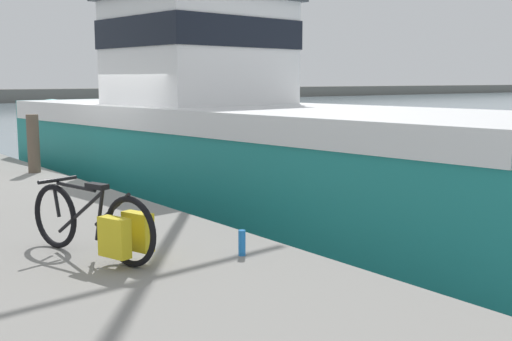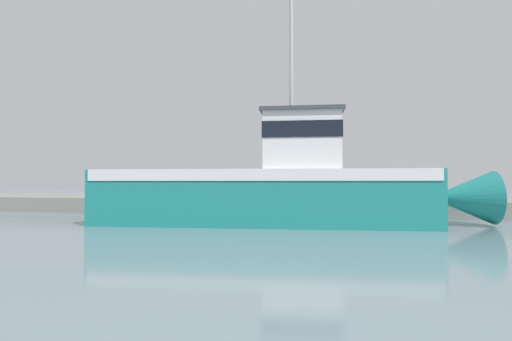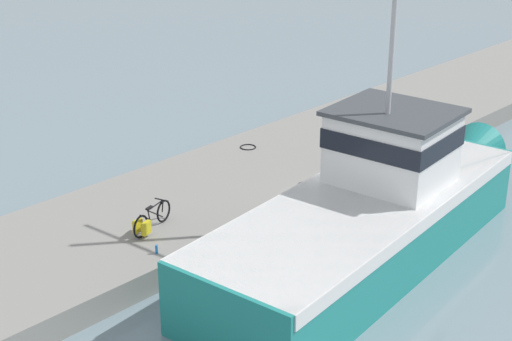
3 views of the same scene
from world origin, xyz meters
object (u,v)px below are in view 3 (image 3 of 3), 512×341
object	(u,v)px
fishing_boat_main	(373,208)
water_bottle_by_bike	(157,249)
mooring_post	(329,166)
bicycle_touring	(149,221)

from	to	relation	value
fishing_boat_main	water_bottle_by_bike	distance (m)	5.98
fishing_boat_main	mooring_post	distance (m)	3.56
bicycle_touring	mooring_post	size ratio (longest dim) A/B	1.60
bicycle_touring	fishing_boat_main	bearing A→B (deg)	28.16
mooring_post	water_bottle_by_bike	world-z (taller)	mooring_post
fishing_boat_main	water_bottle_by_bike	bearing A→B (deg)	-129.14
water_bottle_by_bike	bicycle_touring	bearing A→B (deg)	148.95
bicycle_touring	water_bottle_by_bike	world-z (taller)	bicycle_touring
fishing_boat_main	mooring_post	xyz separation A→B (m)	(-3.02, 1.86, -0.16)
fishing_boat_main	mooring_post	bearing A→B (deg)	142.61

